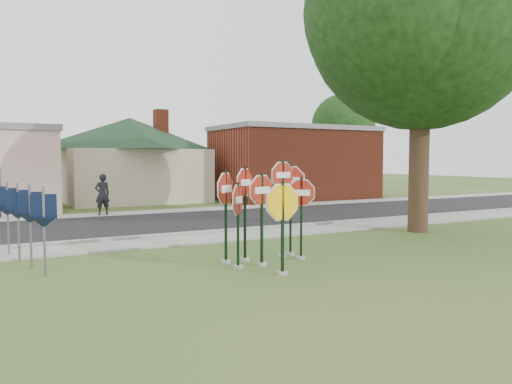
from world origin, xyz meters
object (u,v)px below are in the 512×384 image
stop_sign_yellow (283,216)px  pedestrian (102,194)px  stop_sign_left (238,215)px  stop_sign_center (262,207)px  oak_tree (422,14)px

stop_sign_yellow → pedestrian: size_ratio=1.18×
stop_sign_left → pedestrian: (-0.48, 12.90, -0.28)m
stop_sign_center → stop_sign_yellow: stop_sign_center is taller
stop_sign_left → stop_sign_yellow: bearing=-61.1°
stop_sign_yellow → oak_tree: oak_tree is taller
stop_sign_left → oak_tree: bearing=15.7°
stop_sign_center → stop_sign_yellow: (-0.07, -1.07, -0.10)m
oak_tree → pedestrian: bearing=130.1°
oak_tree → pedestrian: oak_tree is taller
stop_sign_center → oak_tree: oak_tree is taller
stop_sign_yellow → pedestrian: (-1.06, 13.96, -0.34)m
stop_sign_center → pedestrian: 12.94m
stop_sign_left → oak_tree: oak_tree is taller
stop_sign_left → pedestrian: size_ratio=1.14×
pedestrian → stop_sign_center: bearing=88.5°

